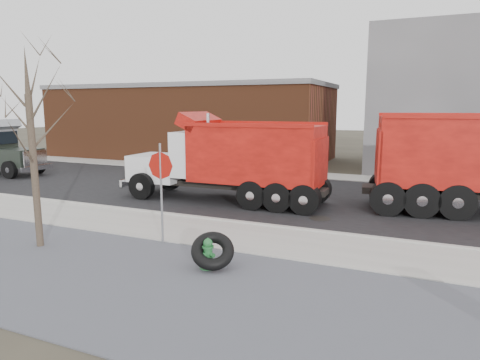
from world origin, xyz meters
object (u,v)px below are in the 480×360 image
at_px(fire_hydrant, 208,255).
at_px(truck_tire, 213,251).
at_px(stop_sign, 161,176).
at_px(dump_truck_red_b, 232,158).

bearing_deg(fire_hydrant, truck_tire, 54.31).
height_order(fire_hydrant, stop_sign, stop_sign).
bearing_deg(dump_truck_red_b, truck_tire, 110.02).
bearing_deg(stop_sign, truck_tire, -4.92).
height_order(fire_hydrant, dump_truck_red_b, dump_truck_red_b).
distance_m(fire_hydrant, truck_tire, 0.15).
height_order(stop_sign, dump_truck_red_b, dump_truck_red_b).
xyz_separation_m(fire_hydrant, truck_tire, (0.10, 0.06, 0.10)).
xyz_separation_m(truck_tire, dump_truck_red_b, (-2.54, 6.63, 1.31)).
relative_size(truck_tire, stop_sign, 0.48).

